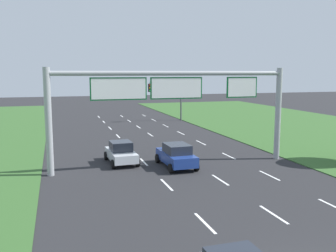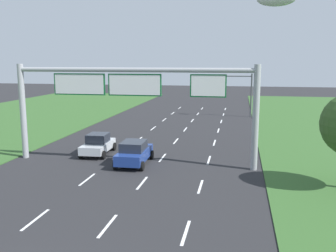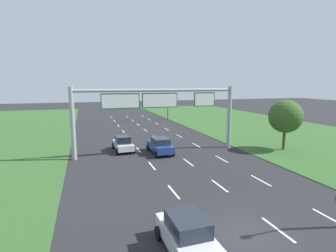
% 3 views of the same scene
% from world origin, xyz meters
% --- Properties ---
extents(lane_dashes_inner_left, '(0.14, 68.40, 0.01)m').
position_xyz_m(lane_dashes_inner_left, '(-1.75, 15.00, 0.00)').
color(lane_dashes_inner_left, white).
rests_on(lane_dashes_inner_left, ground_plane).
extents(lane_dashes_inner_right, '(0.14, 68.40, 0.01)m').
position_xyz_m(lane_dashes_inner_right, '(1.75, 15.00, 0.00)').
color(lane_dashes_inner_right, white).
rests_on(lane_dashes_inner_right, ground_plane).
extents(lane_dashes_slip, '(0.14, 68.40, 0.01)m').
position_xyz_m(lane_dashes_slip, '(5.25, 15.00, 0.00)').
color(lane_dashes_slip, white).
rests_on(lane_dashes_slip, ground_plane).
extents(car_near_red, '(2.13, 3.99, 1.61)m').
position_xyz_m(car_near_red, '(-3.43, 18.16, 0.79)').
color(car_near_red, silver).
rests_on(car_near_red, ground_plane).
extents(car_lead_silver, '(2.14, 4.26, 1.67)m').
position_xyz_m(car_lead_silver, '(0.14, 15.93, 0.84)').
color(car_lead_silver, navy).
rests_on(car_lead_silver, ground_plane).
extents(sign_gantry, '(17.24, 0.44, 7.00)m').
position_xyz_m(sign_gantry, '(-0.04, 16.11, 4.97)').
color(sign_gantry, '#9EA0A5').
rests_on(sign_gantry, ground_plane).
extents(traffic_light_mast, '(4.76, 0.49, 5.60)m').
position_xyz_m(traffic_light_mast, '(6.85, 40.40, 3.87)').
color(traffic_light_mast, '#47494F').
rests_on(traffic_light_mast, ground_plane).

